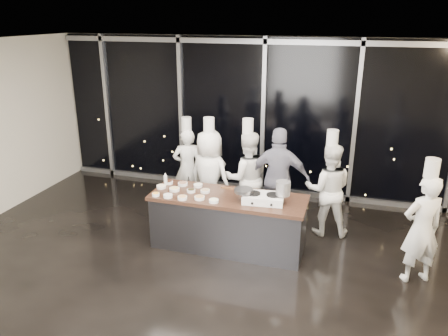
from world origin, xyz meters
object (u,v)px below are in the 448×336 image
at_px(stock_pot, 283,188).
at_px(chef_center, 247,177).
at_px(demo_counter, 228,222).
at_px(frying_pan, 243,190).
at_px(chef_left, 210,176).
at_px(chef_right, 328,189).
at_px(chef_side, 422,228).
at_px(guest, 279,179).
at_px(stove, 263,198).
at_px(chef_far_left, 188,167).

bearing_deg(stock_pot, chef_center, 128.04).
xyz_separation_m(demo_counter, frying_pan, (0.26, -0.10, 0.61)).
xyz_separation_m(chef_left, chef_right, (2.07, 0.12, -0.05)).
xyz_separation_m(chef_left, chef_center, (0.65, 0.16, -0.01)).
distance_m(demo_counter, chef_side, 2.84).
bearing_deg(chef_center, demo_counter, 64.05).
height_order(stock_pot, chef_side, chef_side).
bearing_deg(guest, frying_pan, 65.42).
xyz_separation_m(stove, chef_right, (0.90, 1.03, -0.15)).
relative_size(frying_pan, stock_pot, 2.44).
height_order(chef_far_left, chef_side, chef_side).
relative_size(guest, chef_right, 0.99).
bearing_deg(guest, chef_far_left, -18.29).
xyz_separation_m(stock_pot, chef_center, (-0.82, 1.04, -0.29)).
relative_size(chef_left, chef_side, 1.06).
xyz_separation_m(chef_center, chef_right, (1.42, -0.05, -0.04)).
relative_size(chef_far_left, chef_left, 0.92).
bearing_deg(stove, demo_counter, 168.08).
height_order(stock_pot, guest, guest).
height_order(frying_pan, chef_center, chef_center).
bearing_deg(chef_center, frying_pan, 77.63).
distance_m(frying_pan, chef_right, 1.63).
bearing_deg(chef_left, chef_center, -148.64).
bearing_deg(chef_right, chef_center, -9.45).
bearing_deg(demo_counter, chef_center, 87.37).
relative_size(frying_pan, chef_side, 0.29).
xyz_separation_m(demo_counter, stove, (0.57, -0.06, 0.51)).
distance_m(demo_counter, guest, 1.21).
bearing_deg(frying_pan, chef_center, 95.43).
bearing_deg(stock_pot, stove, -173.47).
relative_size(frying_pan, chef_center, 0.27).
xyz_separation_m(chef_far_left, guest, (1.87, -0.46, 0.11)).
distance_m(chef_center, chef_right, 1.42).
height_order(stove, guest, guest).
relative_size(chef_right, chef_side, 1.01).
xyz_separation_m(frying_pan, chef_side, (2.55, -0.01, -0.24)).
bearing_deg(stove, guest, 80.84).
height_order(stock_pot, chef_center, chef_center).
distance_m(stock_pot, chef_right, 1.21).
relative_size(stove, chef_side, 0.35).
bearing_deg(guest, demo_counter, 51.03).
distance_m(chef_left, chef_side, 3.55).
bearing_deg(chef_left, frying_pan, 149.61).
bearing_deg(chef_right, chef_side, 133.74).
height_order(demo_counter, stock_pot, stock_pot).
xyz_separation_m(stove, chef_side, (2.24, -0.04, -0.14)).
distance_m(chef_far_left, chef_side, 4.31).
relative_size(demo_counter, chef_right, 1.34).
height_order(chef_center, chef_right, chef_center).
height_order(chef_far_left, chef_center, chef_center).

